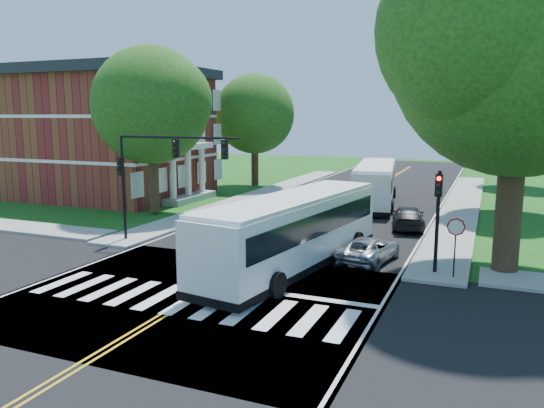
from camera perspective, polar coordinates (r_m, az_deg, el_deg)
The scene contains 24 objects.
ground at distance 20.74m, azimuth -8.41°, elevation -9.88°, with size 140.00×140.00×0.00m, color #154E13.
road at distance 36.83m, azimuth 6.09°, elevation -1.27°, with size 14.00×96.00×0.01m, color black.
cross_road at distance 20.73m, azimuth -8.41°, elevation -9.86°, with size 60.00×12.00×0.01m, color black.
center_line at distance 40.62m, azimuth 7.69°, elevation -0.28°, with size 0.36×70.00×0.01m, color gold.
edge_line_w at distance 42.83m, azimuth -1.13°, elevation 0.31°, with size 0.12×70.00×0.01m, color silver.
edge_line_e at distance 39.47m, azimuth 17.28°, elevation -0.91°, with size 0.12×70.00×0.01m, color silver.
crosswalk at distance 20.33m, azimuth -9.14°, elevation -10.25°, with size 12.60×3.00×0.01m, color silver.
stop_bar at distance 20.66m, azimuth 2.42°, elevation -9.81°, with size 6.60×0.40×0.01m, color silver.
sidewalk_nw at distance 46.13m, azimuth -1.34°, elevation 1.04°, with size 2.60×40.00×0.15m, color gray.
sidewalk_ne at distance 42.31m, azimuth 19.69°, elevation -0.28°, with size 2.60×40.00×0.15m, color gray.
tree_ne_big at distance 24.90m, azimuth 25.20°, elevation 15.03°, with size 10.80×10.80×14.91m.
tree_west_near at distance 37.61m, azimuth -12.88°, elevation 10.29°, with size 8.00×8.00×11.40m.
tree_west_far at distance 51.30m, azimuth -1.88°, elevation 9.65°, with size 7.60×7.60×10.67m.
tree_east_mid at distance 40.76m, azimuth 24.79°, elevation 10.05°, with size 8.40×8.40×11.93m.
tree_east_far at distance 56.78m, azimuth 25.17°, elevation 8.61°, with size 7.20×7.20×10.34m.
brick_building at distance 48.81m, azimuth -18.80°, elevation 7.31°, with size 20.00×13.00×10.80m.
signal_nw at distance 28.27m, azimuth -12.15°, elevation 4.28°, with size 7.15×0.46×5.66m.
signal_ne at distance 23.57m, azimuth 17.41°, elevation -0.42°, with size 0.30×0.46×4.40m.
stop_sign at distance 23.24m, azimuth 19.16°, elevation -2.99°, with size 0.76×0.08×2.53m.
bus_lead at distance 23.82m, azimuth 2.36°, elevation -2.84°, with size 4.65×13.04×3.31m.
bus_follow at distance 41.74m, azimuth 11.06°, elevation 2.22°, with size 4.47×12.56×3.18m.
hatchback at distance 30.60m, azimuth -6.63°, elevation -2.08°, with size 1.55×4.43×1.46m, color #B1B3B8.
suv at distance 25.53m, azimuth 10.42°, elevation -4.82°, with size 1.96×4.24×1.18m, color #B4B6BC.
dark_sedan at distance 33.49m, azimuth 14.43°, elevation -1.41°, with size 1.88×4.64×1.35m, color black.
Camera 1 is at (10.17, -16.73, 6.83)m, focal length 35.00 mm.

